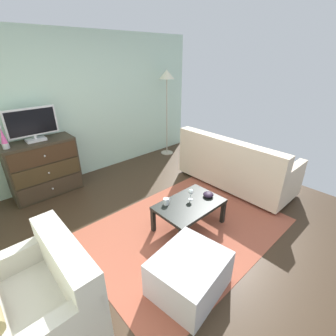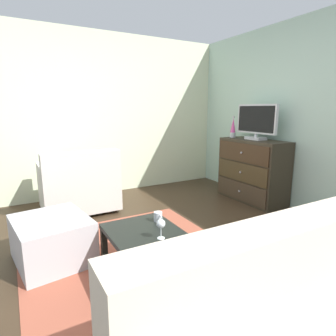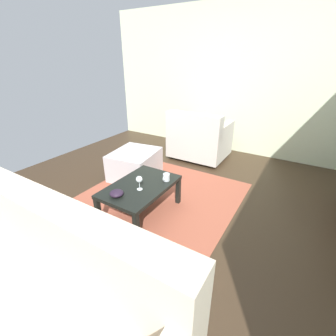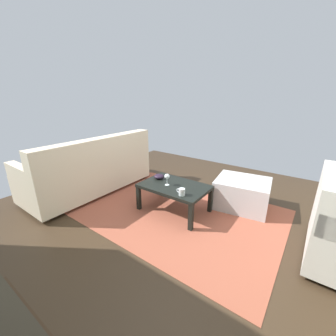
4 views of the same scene
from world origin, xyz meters
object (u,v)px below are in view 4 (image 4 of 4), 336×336
object	(u,v)px
mug	(182,192)
ottoman	(242,193)
coffee_table	(174,188)
bowl_decorative	(159,176)
couch_large	(92,170)
wine_glass	(167,177)

from	to	relation	value
mug	ottoman	size ratio (longest dim) A/B	0.16
coffee_table	mug	xyz separation A→B (m)	(-0.24, 0.19, 0.09)
coffee_table	ottoman	distance (m)	0.97
bowl_decorative	ottoman	distance (m)	1.19
mug	ottoman	world-z (taller)	mug
bowl_decorative	mug	bearing A→B (deg)	154.86
couch_large	ottoman	world-z (taller)	couch_large
coffee_table	wine_glass	xyz separation A→B (m)	(0.08, 0.05, 0.16)
bowl_decorative	couch_large	size ratio (longest dim) A/B	0.07
mug	couch_large	size ratio (longest dim) A/B	0.06
coffee_table	couch_large	distance (m)	1.46
bowl_decorative	ottoman	xyz separation A→B (m)	(-1.01, -0.59, -0.21)
coffee_table	ottoman	xyz separation A→B (m)	(-0.70, -0.65, -0.13)
wine_glass	bowl_decorative	world-z (taller)	wine_glass
wine_glass	couch_large	distance (m)	1.38
couch_large	ottoman	xyz separation A→B (m)	(-2.14, -0.91, -0.15)
coffee_table	bowl_decorative	xyz separation A→B (m)	(0.31, -0.06, 0.08)
ottoman	bowl_decorative	bearing A→B (deg)	30.22
ottoman	mug	bearing A→B (deg)	61.15
coffee_table	couch_large	xyz separation A→B (m)	(1.43, 0.26, 0.02)
coffee_table	ottoman	world-z (taller)	ottoman
mug	couch_large	xyz separation A→B (m)	(1.67, 0.07, -0.07)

